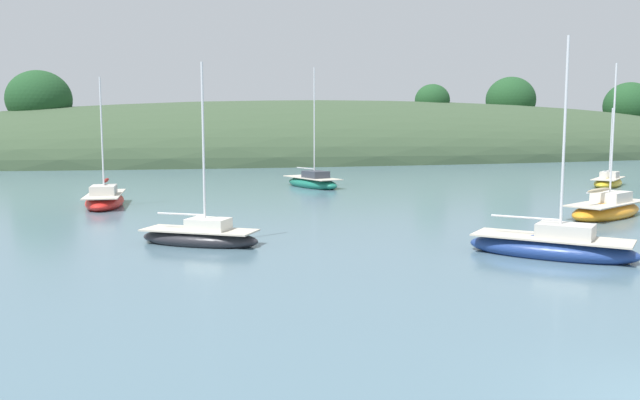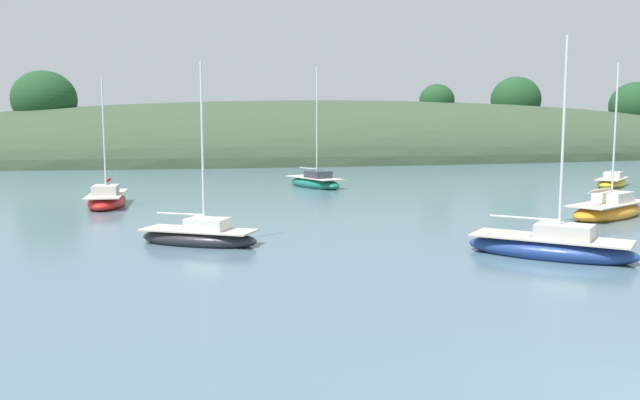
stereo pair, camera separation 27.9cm
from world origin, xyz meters
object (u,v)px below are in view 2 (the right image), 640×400
at_px(sailboat_cream_ketch, 609,210).
at_px(sailboat_navy_dinghy, 200,236).
at_px(sailboat_yellow_far, 612,182).
at_px(sailboat_black_sloop, 551,247).
at_px(sailboat_orange_cutter, 107,200).
at_px(sailboat_teal_outer, 315,182).

bearing_deg(sailboat_cream_ketch, sailboat_navy_dinghy, -175.57).
relative_size(sailboat_yellow_far, sailboat_black_sloop, 0.79).
xyz_separation_m(sailboat_yellow_far, sailboat_black_sloop, (-21.10, -21.22, 0.03)).
height_order(sailboat_orange_cutter, sailboat_cream_ketch, sailboat_cream_ketch).
relative_size(sailboat_navy_dinghy, sailboat_teal_outer, 0.78).
relative_size(sailboat_orange_cutter, sailboat_teal_outer, 0.82).
bearing_deg(sailboat_yellow_far, sailboat_navy_dinghy, -154.78).
distance_m(sailboat_orange_cutter, sailboat_cream_ketch, 26.82).
height_order(sailboat_cream_ketch, sailboat_teal_outer, sailboat_teal_outer).
height_order(sailboat_yellow_far, sailboat_navy_dinghy, sailboat_navy_dinghy).
xyz_separation_m(sailboat_cream_ketch, sailboat_black_sloop, (-8.90, -7.51, -0.02)).
distance_m(sailboat_navy_dinghy, sailboat_teal_outer, 23.83).
distance_m(sailboat_orange_cutter, sailboat_yellow_far, 36.22).
distance_m(sailboat_black_sloop, sailboat_navy_dinghy, 12.80).
bearing_deg(sailboat_yellow_far, sailboat_teal_outer, 164.62).
relative_size(sailboat_black_sloop, sailboat_navy_dinghy, 1.09).
distance_m(sailboat_yellow_far, sailboat_black_sloop, 29.92).
bearing_deg(sailboat_black_sloop, sailboat_yellow_far, 45.16).
xyz_separation_m(sailboat_orange_cutter, sailboat_yellow_far, (36.18, 1.69, -0.05)).
bearing_deg(sailboat_yellow_far, sailboat_cream_ketch, -131.67).
bearing_deg(sailboat_black_sloop, sailboat_navy_dinghy, 152.37).
distance_m(sailboat_orange_cutter, sailboat_teal_outer, 16.43).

